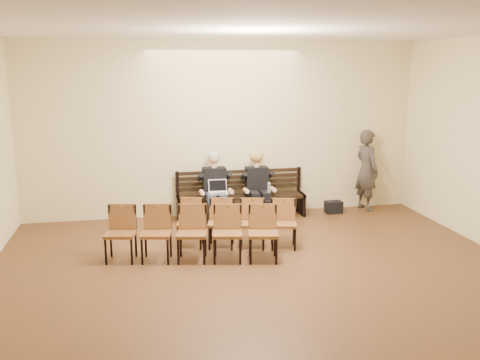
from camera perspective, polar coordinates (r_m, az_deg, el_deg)
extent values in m
plane|color=brown|center=(6.57, 5.55, -15.20)|extent=(10.00, 10.00, 0.00)
cube|color=beige|center=(10.80, -1.81, 5.42)|extent=(8.00, 0.02, 3.50)
cube|color=white|center=(5.86, 6.28, 16.84)|extent=(8.00, 10.00, 0.02)
cube|color=black|center=(10.80, 0.13, -2.82)|extent=(2.60, 0.90, 0.45)
cube|color=silver|center=(10.29, -2.27, -1.53)|extent=(0.40, 0.34, 0.26)
cylinder|color=silver|center=(10.42, 3.11, -1.52)|extent=(0.07, 0.07, 0.21)
cube|color=black|center=(11.29, 9.95, -2.87)|extent=(0.35, 0.24, 0.25)
imported|color=#3A342F|center=(11.55, 13.38, 1.67)|extent=(0.64, 0.81, 1.96)
cube|color=brown|center=(8.41, -5.16, -5.75)|extent=(2.73, 0.96, 0.88)
cube|color=brown|center=(8.99, -0.35, -4.69)|extent=(2.04, 0.88, 0.82)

